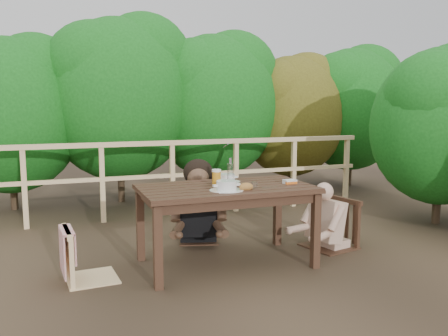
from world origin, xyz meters
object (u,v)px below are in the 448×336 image
object	(u,v)px
chair_left	(90,230)
butter_tub	(290,182)
soup_near	(227,186)
bottle	(230,172)
chair_right	(330,202)
diner_right	(333,193)
beer_glass	(217,178)
table	(226,226)
soup_far	(226,178)
woman	(198,178)
tumbler	(254,186)
chair_far	(199,203)
bread_roll	(246,187)

from	to	relation	value
chair_left	butter_tub	world-z (taller)	chair_left
soup_near	bottle	size ratio (longest dim) A/B	1.13
chair_right	diner_right	bearing A→B (deg)	77.11
beer_glass	soup_near	bearing A→B (deg)	-90.76
table	soup_far	world-z (taller)	soup_far
chair_left	chair_right	distance (m)	2.40
bottle	woman	bearing A→B (deg)	96.61
tumbler	butter_tub	distance (m)	0.41
diner_right	butter_tub	size ratio (longest dim) A/B	9.45
woman	diner_right	size ratio (longest dim) A/B	1.22
woman	soup_near	size ratio (longest dim) A/B	4.67
chair_left	beer_glass	xyz separation A→B (m)	(1.15, 0.03, 0.37)
chair_far	woman	distance (m)	0.28
chair_right	soup_near	xyz separation A→B (m)	(-1.26, -0.31, 0.30)
soup_far	woman	bearing A→B (deg)	100.16
chair_left	tumbler	bearing A→B (deg)	-102.30
beer_glass	tumbler	bearing A→B (deg)	-40.77
butter_tub	chair_right	bearing A→B (deg)	15.57
chair_right	tumbler	world-z (taller)	chair_right
diner_right	soup_near	world-z (taller)	diner_right
chair_right	beer_glass	xyz separation A→B (m)	(-1.26, -0.04, 0.33)
chair_far	butter_tub	bearing A→B (deg)	-38.94
table	woman	xyz separation A→B (m)	(-0.01, 0.83, 0.33)
chair_right	bread_roll	bearing A→B (deg)	-85.65
table	diner_right	bearing A→B (deg)	5.12
beer_glass	bottle	xyz separation A→B (m)	(0.14, 0.01, 0.05)
diner_right	soup_near	bearing A→B (deg)	90.61
table	woman	distance (m)	0.89
bottle	beer_glass	bearing A→B (deg)	-176.98
bread_roll	bottle	distance (m)	0.32
beer_glass	butter_tub	size ratio (longest dim) A/B	1.35
soup_near	butter_tub	size ratio (longest dim) A/B	2.47
beer_glass	butter_tub	bearing A→B (deg)	-13.01
diner_right	soup_far	bearing A→B (deg)	70.71
chair_right	soup_far	world-z (taller)	chair_right
chair_right	soup_near	bearing A→B (deg)	-89.08
chair_left	chair_right	world-z (taller)	chair_right
diner_right	bottle	xyz separation A→B (m)	(-1.15, -0.03, 0.29)
diner_right	bottle	bearing A→B (deg)	78.66
tumbler	diner_right	bearing A→B (deg)	15.29
soup_far	table	bearing A→B (deg)	-111.81
bread_roll	butter_tub	world-z (taller)	bread_roll
table	chair_right	world-z (taller)	chair_right
woman	bread_roll	world-z (taller)	woman
bread_roll	bottle	size ratio (longest dim) A/B	0.49
diner_right	bottle	world-z (taller)	diner_right
chair_left	bottle	world-z (taller)	bottle
chair_right	tumbler	bearing A→B (deg)	-87.16
bottle	butter_tub	xyz separation A→B (m)	(0.54, -0.16, -0.11)
chair_far	bread_roll	world-z (taller)	chair_far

